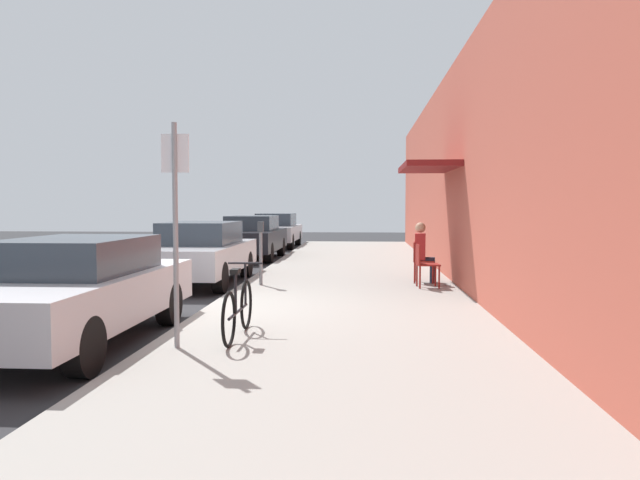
# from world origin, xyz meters

# --- Properties ---
(ground_plane) EXTENTS (60.00, 60.00, 0.00)m
(ground_plane) POSITION_xyz_m (0.00, 0.00, 0.00)
(ground_plane) COLOR #2D2D30
(sidewalk_slab) EXTENTS (4.50, 32.00, 0.12)m
(sidewalk_slab) POSITION_xyz_m (2.25, 2.00, 0.06)
(sidewalk_slab) COLOR #9E9B93
(sidewalk_slab) RESTS_ON ground_plane
(building_facade) EXTENTS (1.40, 32.00, 4.86)m
(building_facade) POSITION_xyz_m (4.64, 2.01, 2.43)
(building_facade) COLOR #BC5442
(building_facade) RESTS_ON ground_plane
(parked_car_0) EXTENTS (1.80, 4.40, 1.36)m
(parked_car_0) POSITION_xyz_m (-1.10, -2.14, 0.71)
(parked_car_0) COLOR #B7B7BC
(parked_car_0) RESTS_ON ground_plane
(parked_car_1) EXTENTS (1.80, 4.40, 1.40)m
(parked_car_1) POSITION_xyz_m (-1.10, 3.79, 0.72)
(parked_car_1) COLOR #B7B7BC
(parked_car_1) RESTS_ON ground_plane
(parked_car_2) EXTENTS (1.80, 4.40, 1.43)m
(parked_car_2) POSITION_xyz_m (-1.10, 10.12, 0.74)
(parked_car_2) COLOR black
(parked_car_2) RESTS_ON ground_plane
(parked_car_3) EXTENTS (1.80, 4.40, 1.43)m
(parked_car_3) POSITION_xyz_m (-1.10, 15.71, 0.74)
(parked_car_3) COLOR #B7B7BC
(parked_car_3) RESTS_ON ground_plane
(parking_meter) EXTENTS (0.12, 0.10, 1.32)m
(parking_meter) POSITION_xyz_m (0.45, 2.82, 0.89)
(parking_meter) COLOR slate
(parking_meter) RESTS_ON sidewalk_slab
(street_sign) EXTENTS (0.32, 0.06, 2.60)m
(street_sign) POSITION_xyz_m (0.40, -2.67, 1.64)
(street_sign) COLOR gray
(street_sign) RESTS_ON sidewalk_slab
(bicycle_0) EXTENTS (0.46, 1.71, 0.90)m
(bicycle_0) POSITION_xyz_m (1.00, -2.10, 0.48)
(bicycle_0) COLOR black
(bicycle_0) RESTS_ON sidewalk_slab
(cafe_chair_0) EXTENTS (0.47, 0.47, 0.87)m
(cafe_chair_0) POSITION_xyz_m (3.79, 2.68, 0.62)
(cafe_chair_0) COLOR maroon
(cafe_chair_0) RESTS_ON sidewalk_slab
(cafe_chair_1) EXTENTS (0.48, 0.48, 0.87)m
(cafe_chair_1) POSITION_xyz_m (3.79, 3.49, 0.62)
(cafe_chair_1) COLOR maroon
(cafe_chair_1) RESTS_ON sidewalk_slab
(seated_patron_1) EXTENTS (0.46, 0.39, 1.29)m
(seated_patron_1) POSITION_xyz_m (3.85, 3.49, 0.82)
(seated_patron_1) COLOR #232838
(seated_patron_1) RESTS_ON sidewalk_slab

